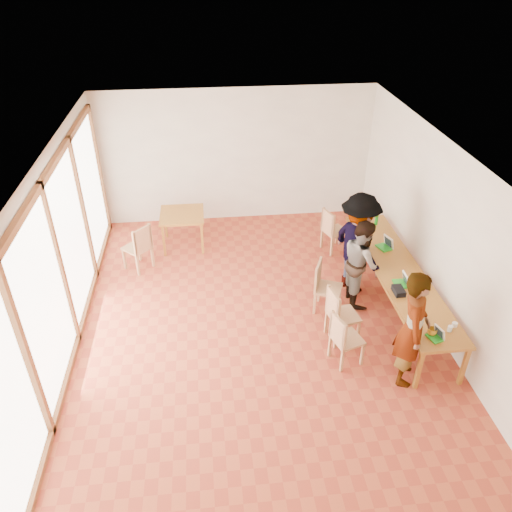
{
  "coord_description": "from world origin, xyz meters",
  "views": [
    {
      "loc": [
        -0.72,
        -6.45,
        5.56
      ],
      "look_at": [
        0.05,
        0.51,
        1.1
      ],
      "focal_mm": 35.0,
      "sensor_mm": 36.0,
      "label": 1
    }
  ],
  "objects": [
    {
      "name": "side_table",
      "position": [
        -1.24,
        2.84,
        0.67
      ],
      "size": [
        0.9,
        0.9,
        0.75
      ],
      "rotation": [
        0.0,
        0.0,
        -0.01
      ],
      "color": "#A26824",
      "rests_on": "ground"
    },
    {
      "name": "black_pouch",
      "position": [
        2.26,
        -0.3,
        0.8
      ],
      "size": [
        0.16,
        0.26,
        0.09
      ],
      "primitive_type": "cube",
      "color": "black",
      "rests_on": "communal_table"
    },
    {
      "name": "wall_right",
      "position": [
        3.0,
        0.0,
        1.5
      ],
      "size": [
        0.1,
        8.0,
        3.0
      ],
      "primitive_type": "cube",
      "color": "silver",
      "rests_on": "ground"
    },
    {
      "name": "ceiling",
      "position": [
        0.0,
        0.0,
        3.02
      ],
      "size": [
        6.0,
        8.0,
        0.04
      ],
      "primitive_type": "cube",
      "color": "white",
      "rests_on": "wall_back"
    },
    {
      "name": "condiment_cup",
      "position": [
        2.8,
        -1.18,
        0.78
      ],
      "size": [
        0.08,
        0.08,
        0.06
      ],
      "primitive_type": "cylinder",
      "color": "white",
      "rests_on": "communal_table"
    },
    {
      "name": "yellow_mug",
      "position": [
        2.39,
        -1.32,
        0.81
      ],
      "size": [
        0.17,
        0.17,
        0.11
      ],
      "primitive_type": "imported",
      "rotation": [
        0.0,
        0.0,
        -0.21
      ],
      "color": "orange",
      "rests_on": "communal_table"
    },
    {
      "name": "wall_back",
      "position": [
        0.0,
        4.0,
        1.5
      ],
      "size": [
        6.0,
        0.1,
        3.0
      ],
      "primitive_type": "cube",
      "color": "silver",
      "rests_on": "ground"
    },
    {
      "name": "laptop_mid",
      "position": [
        2.41,
        -0.08,
        0.81
      ],
      "size": [
        0.22,
        0.26,
        0.21
      ],
      "rotation": [
        0.0,
        0.0,
        -0.02
      ],
      "color": "green",
      "rests_on": "communal_table"
    },
    {
      "name": "ground",
      "position": [
        0.0,
        0.0,
        0.0
      ],
      "size": [
        8.0,
        8.0,
        0.0
      ],
      "primitive_type": "plane",
      "color": "#A94729",
      "rests_on": "ground"
    },
    {
      "name": "chair_mid",
      "position": [
        1.25,
        -0.44,
        0.59
      ],
      "size": [
        0.52,
        0.52,
        0.51
      ],
      "rotation": [
        0.0,
        0.0,
        0.18
      ],
      "color": "tan",
      "rests_on": "ground"
    },
    {
      "name": "window_wall",
      "position": [
        -2.96,
        0.0,
        1.5
      ],
      "size": [
        0.1,
        8.0,
        3.0
      ],
      "primitive_type": "cube",
      "color": "white",
      "rests_on": "ground"
    },
    {
      "name": "chair_spare",
      "position": [
        -2.05,
        1.99,
        0.6
      ],
      "size": [
        0.64,
        0.64,
        0.52
      ],
      "rotation": [
        0.0,
        0.0,
        2.39
      ],
      "color": "tan",
      "rests_on": "ground"
    },
    {
      "name": "pink_phone",
      "position": [
        2.24,
        1.85,
        0.76
      ],
      "size": [
        0.05,
        0.1,
        0.01
      ],
      "primitive_type": "cube",
      "color": "#D14482",
      "rests_on": "communal_table"
    },
    {
      "name": "person_mid",
      "position": [
        1.91,
        0.57,
        0.8
      ],
      "size": [
        0.63,
        0.8,
        1.61
      ],
      "primitive_type": "imported",
      "rotation": [
        0.0,
        0.0,
        1.54
      ],
      "color": "gray",
      "rests_on": "ground"
    },
    {
      "name": "laptop_near",
      "position": [
        2.43,
        -1.39,
        0.8
      ],
      "size": [
        0.24,
        0.25,
        0.18
      ],
      "rotation": [
        0.0,
        0.0,
        0.28
      ],
      "color": "green",
      "rests_on": "communal_table"
    },
    {
      "name": "chair_far",
      "position": [
        1.2,
        0.38,
        0.58
      ],
      "size": [
        0.58,
        0.58,
        0.5
      ],
      "rotation": [
        0.0,
        0.0,
        -0.41
      ],
      "color": "tan",
      "rests_on": "ground"
    },
    {
      "name": "person_near",
      "position": [
        2.06,
        -1.36,
        0.93
      ],
      "size": [
        0.65,
        0.79,
        1.86
      ],
      "primitive_type": "imported",
      "rotation": [
        0.0,
        0.0,
        1.23
      ],
      "color": "gray",
      "rests_on": "ground"
    },
    {
      "name": "laptop_far",
      "position": [
        2.52,
        1.08,
        0.81
      ],
      "size": [
        0.3,
        0.32,
        0.23
      ],
      "rotation": [
        0.0,
        0.0,
        0.32
      ],
      "color": "green",
      "rests_on": "communal_table"
    },
    {
      "name": "chair_near",
      "position": [
        1.19,
        -0.96,
        0.55
      ],
      "size": [
        0.52,
        0.52,
        0.48
      ],
      "rotation": [
        0.0,
        0.0,
        0.29
      ],
      "color": "tan",
      "rests_on": "ground"
    },
    {
      "name": "chair_empty",
      "position": [
        1.8,
        2.26,
        0.58
      ],
      "size": [
        0.56,
        0.56,
        0.5
      ],
      "rotation": [
        0.0,
        0.0,
        0.35
      ],
      "color": "tan",
      "rests_on": "ground"
    },
    {
      "name": "clear_glass",
      "position": [
        2.68,
        -1.27,
        0.8
      ],
      "size": [
        0.07,
        0.07,
        0.09
      ],
      "primitive_type": "cylinder",
      "color": "silver",
      "rests_on": "communal_table"
    },
    {
      "name": "wall_front",
      "position": [
        0.0,
        -4.0,
        1.5
      ],
      "size": [
        6.0,
        0.1,
        3.0
      ],
      "primitive_type": "cube",
      "color": "silver",
      "rests_on": "ground"
    },
    {
      "name": "person_far",
      "position": [
        1.92,
        0.92,
        0.96
      ],
      "size": [
        1.06,
        1.4,
        1.93
      ],
      "primitive_type": "imported",
      "rotation": [
        0.0,
        0.0,
        1.88
      ],
      "color": "gray",
      "rests_on": "ground"
    },
    {
      "name": "green_bottle",
      "position": [
        2.61,
        1.95,
        0.89
      ],
      "size": [
        0.07,
        0.07,
        0.28
      ],
      "primitive_type": "cylinder",
      "color": "#14801A",
      "rests_on": "communal_table"
    },
    {
      "name": "communal_table",
      "position": [
        2.5,
        0.34,
        0.7
      ],
      "size": [
        0.8,
        4.0,
        0.75
      ],
      "color": "#A26824",
      "rests_on": "ground"
    }
  ]
}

